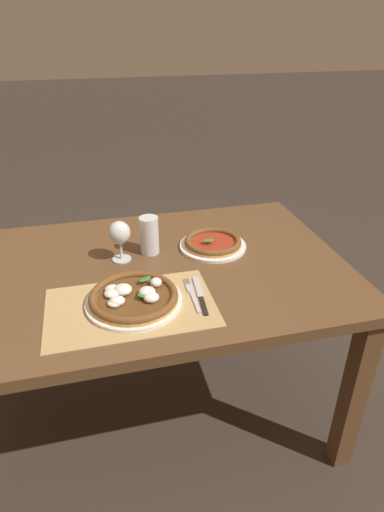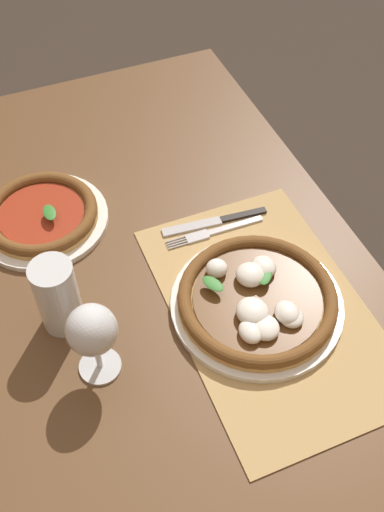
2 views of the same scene
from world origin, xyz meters
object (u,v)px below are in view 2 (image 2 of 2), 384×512
at_px(pizza_near, 257,300).
at_px(pint_glass, 58,297).
at_px(pizza_far, 42,215).
at_px(fork, 214,232).
at_px(knife, 215,222).
at_px(wine_glass, 92,332).

height_order(pizza_near, pint_glass, pint_glass).
distance_m(pizza_far, fork, 0.34).
height_order(pizza_near, pizza_far, pizza_near).
bearing_deg(pizza_near, knife, -3.44).
bearing_deg(pizza_near, pint_glass, 72.27).
height_order(pizza_far, fork, pizza_far).
bearing_deg(pint_glass, wine_glass, -164.32).
bearing_deg(knife, pint_glass, 108.35).
xyz_separation_m(pizza_near, pint_glass, (0.10, 0.32, 0.05)).
distance_m(pizza_near, knife, 0.21).
bearing_deg(wine_glass, fork, -55.85).
bearing_deg(fork, knife, -24.48).
xyz_separation_m(pizza_far, knife, (-0.13, -0.31, -0.01)).
xyz_separation_m(pizza_near, pizza_far, (0.35, 0.30, -0.01)).
distance_m(pizza_far, pint_glass, 0.25).
bearing_deg(pint_glass, knife, -71.65).
bearing_deg(pizza_far, knife, -113.11).
xyz_separation_m(pint_glass, fork, (0.09, -0.32, -0.06)).
relative_size(fork, knife, 0.93).
distance_m(wine_glass, knife, 0.39).
xyz_separation_m(pizza_near, fork, (0.19, -0.00, -0.02)).
bearing_deg(pint_glass, pizza_near, -107.73).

